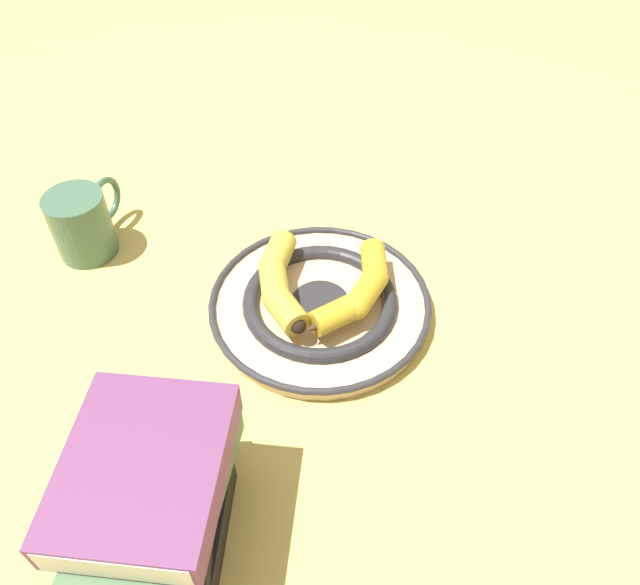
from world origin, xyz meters
name	(u,v)px	position (x,y,z in m)	size (l,w,h in m)	color
ground_plane	(347,308)	(0.00, 0.00, 0.00)	(2.80, 2.80, 0.00)	#E5CC6B
decorative_bowl	(320,304)	(-0.03, -0.02, 0.02)	(0.30, 0.30, 0.03)	beige
banana_a	(279,279)	(-0.09, -0.02, 0.05)	(0.10, 0.17, 0.04)	yellow
banana_b	(359,291)	(0.02, -0.01, 0.05)	(0.08, 0.19, 0.03)	gold
book_stack	(156,502)	(-0.08, -0.36, 0.08)	(0.18, 0.22, 0.15)	black
coffee_mug	(83,223)	(-0.40, -0.01, 0.05)	(0.09, 0.14, 0.10)	#477056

